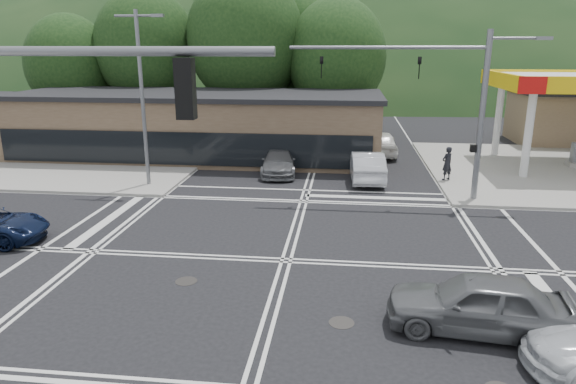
# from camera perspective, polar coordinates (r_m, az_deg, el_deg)

# --- Properties ---
(ground) EXTENTS (120.00, 120.00, 0.00)m
(ground) POSITION_cam_1_polar(r_m,az_deg,el_deg) (18.21, -0.20, -7.63)
(ground) COLOR black
(ground) RESTS_ON ground
(sidewalk_ne) EXTENTS (16.00, 16.00, 0.15)m
(sidewalk_ne) POSITION_cam_1_polar(r_m,az_deg,el_deg) (34.90, 28.34, 2.10)
(sidewalk_ne) COLOR gray
(sidewalk_ne) RESTS_ON ground
(sidewalk_nw) EXTENTS (16.00, 16.00, 0.15)m
(sidewalk_nw) POSITION_cam_1_polar(r_m,az_deg,el_deg) (36.56, -21.29, 3.49)
(sidewalk_nw) COLOR gray
(sidewalk_nw) RESTS_ON ground
(commercial_row) EXTENTS (24.00, 8.00, 4.00)m
(commercial_row) POSITION_cam_1_polar(r_m,az_deg,el_deg) (35.41, -9.94, 7.14)
(commercial_row) COLOR brown
(commercial_row) RESTS_ON ground
(hill_north) EXTENTS (252.00, 126.00, 140.00)m
(hill_north) POSITION_cam_1_polar(r_m,az_deg,el_deg) (106.83, 5.62, 11.99)
(hill_north) COLOR #1B3819
(hill_north) RESTS_ON ground
(tree_n_a) EXTENTS (8.00, 8.00, 11.75)m
(tree_n_a) POSITION_cam_1_polar(r_m,az_deg,el_deg) (43.60, -15.47, 15.22)
(tree_n_a) COLOR #382619
(tree_n_a) RESTS_ON ground
(tree_n_b) EXTENTS (9.00, 9.00, 12.98)m
(tree_n_b) POSITION_cam_1_polar(r_m,az_deg,el_deg) (41.34, -4.74, 16.62)
(tree_n_b) COLOR #382619
(tree_n_b) RESTS_ON ground
(tree_n_c) EXTENTS (7.60, 7.60, 10.87)m
(tree_n_c) POSITION_cam_1_polar(r_m,az_deg,el_deg) (40.59, 5.38, 14.78)
(tree_n_c) COLOR #382619
(tree_n_c) RESTS_ON ground
(tree_n_d) EXTENTS (6.80, 6.80, 9.76)m
(tree_n_d) POSITION_cam_1_polar(r_m,az_deg,el_deg) (45.28, -23.07, 12.91)
(tree_n_d) COLOR #382619
(tree_n_d) RESTS_ON ground
(tree_n_e) EXTENTS (8.40, 8.40, 11.98)m
(tree_n_e) POSITION_cam_1_polar(r_m,az_deg,el_deg) (44.74, 1.54, 15.78)
(tree_n_e) COLOR #382619
(tree_n_e) RESTS_ON ground
(streetlight_nw) EXTENTS (2.50, 0.25, 9.00)m
(streetlight_nw) POSITION_cam_1_polar(r_m,az_deg,el_deg) (27.70, -15.82, 10.74)
(streetlight_nw) COLOR slate
(streetlight_nw) RESTS_ON ground
(signal_mast_ne) EXTENTS (11.65, 0.30, 8.00)m
(signal_mast_ne) POSITION_cam_1_polar(r_m,az_deg,el_deg) (25.36, 18.15, 10.18)
(signal_mast_ne) COLOR slate
(signal_mast_ne) RESTS_ON ground
(car_grey_center) EXTENTS (4.86, 2.40, 1.59)m
(car_grey_center) POSITION_cam_1_polar(r_m,az_deg,el_deg) (14.59, 20.32, -11.54)
(car_grey_center) COLOR slate
(car_grey_center) RESTS_ON ground
(car_queue_a) EXTENTS (1.98, 5.08, 1.65)m
(car_queue_a) POSITION_cam_1_polar(r_m,az_deg,el_deg) (28.95, 8.74, 2.88)
(car_queue_a) COLOR silver
(car_queue_a) RESTS_ON ground
(car_queue_b) EXTENTS (2.29, 5.06, 1.68)m
(car_queue_b) POSITION_cam_1_polar(r_m,az_deg,el_deg) (35.94, 10.22, 5.38)
(car_queue_b) COLOR white
(car_queue_b) RESTS_ON ground
(car_northbound) EXTENTS (2.41, 4.99, 1.40)m
(car_northbound) POSITION_cam_1_polar(r_m,az_deg,el_deg) (30.24, -1.02, 3.38)
(car_northbound) COLOR slate
(car_northbound) RESTS_ON ground
(pedestrian) EXTENTS (0.80, 0.76, 1.85)m
(pedestrian) POSITION_cam_1_polar(r_m,az_deg,el_deg) (29.44, 17.26, 3.06)
(pedestrian) COLOR black
(pedestrian) RESTS_ON sidewalk_ne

